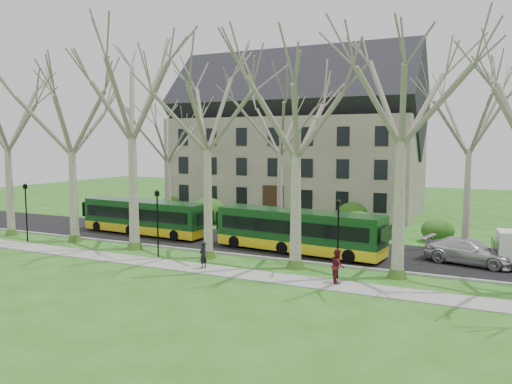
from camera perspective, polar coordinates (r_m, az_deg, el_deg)
ground at (r=31.18m, az=-0.98°, el=-8.13°), size 120.00×120.00×0.00m
sidewalk at (r=29.02m, az=-3.18°, el=-9.13°), size 70.00×2.00×0.06m
road at (r=36.07m, az=2.90°, el=-6.18°), size 80.00×8.00×0.06m
curb at (r=32.48m, az=0.20°, el=-7.44°), size 80.00×0.25×0.14m
building at (r=54.71m, az=4.49°, el=6.33°), size 26.50×12.20×16.00m
tree_row_verge at (r=30.55m, az=-0.75°, el=4.85°), size 49.00×7.00×14.00m
tree_row_far at (r=40.93m, az=4.14°, el=3.65°), size 33.00×7.00×12.00m
lamp_row at (r=29.79m, az=-1.83°, el=-3.73°), size 36.22×0.22×4.30m
hedges at (r=45.41m, az=1.52°, el=-2.47°), size 30.60×8.60×2.00m
bus_lead at (r=41.29m, az=-12.61°, el=-2.78°), size 11.35×3.20×2.80m
bus_follow at (r=33.75m, az=4.84°, el=-4.45°), size 11.85×3.79×2.91m
sedan at (r=33.23m, az=23.17°, el=-6.26°), size 5.66×3.35×1.54m
pedestrian_a at (r=29.73m, az=-6.06°, el=-7.18°), size 0.44×0.61×1.56m
pedestrian_b at (r=26.94m, az=9.31°, el=-8.31°), size 0.99×1.08×1.81m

